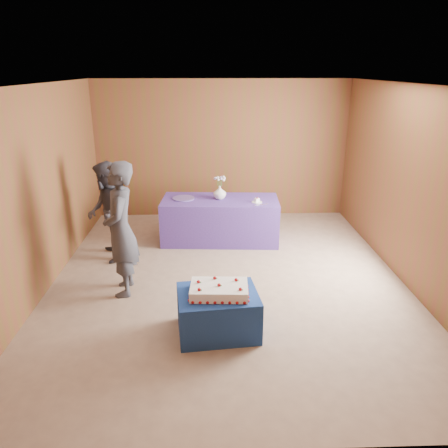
{
  "coord_description": "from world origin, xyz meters",
  "views": [
    {
      "loc": [
        -0.25,
        -5.67,
        2.9
      ],
      "look_at": [
        -0.05,
        0.1,
        0.82
      ],
      "focal_mm": 35.0,
      "sensor_mm": 36.0,
      "label": 1
    }
  ],
  "objects_px": {
    "sheet_cake": "(219,290)",
    "cake_table": "(218,313)",
    "guest_right": "(107,212)",
    "vase": "(220,192)",
    "serving_table": "(220,220)",
    "guest_left": "(121,230)"
  },
  "relations": [
    {
      "from": "cake_table",
      "to": "guest_right",
      "type": "relative_size",
      "value": 0.57
    },
    {
      "from": "guest_right",
      "to": "cake_table",
      "type": "bearing_deg",
      "value": 22.77
    },
    {
      "from": "sheet_cake",
      "to": "cake_table",
      "type": "bearing_deg",
      "value": 123.29
    },
    {
      "from": "vase",
      "to": "guest_right",
      "type": "bearing_deg",
      "value": -155.73
    },
    {
      "from": "vase",
      "to": "guest_right",
      "type": "xyz_separation_m",
      "value": [
        -1.76,
        -0.79,
        -0.08
      ]
    },
    {
      "from": "serving_table",
      "to": "vase",
      "type": "distance_m",
      "value": 0.49
    },
    {
      "from": "cake_table",
      "to": "sheet_cake",
      "type": "xyz_separation_m",
      "value": [
        0.01,
        -0.02,
        0.31
      ]
    },
    {
      "from": "sheet_cake",
      "to": "serving_table",
      "type": "bearing_deg",
      "value": 90.97
    },
    {
      "from": "vase",
      "to": "guest_left",
      "type": "height_order",
      "value": "guest_left"
    },
    {
      "from": "sheet_cake",
      "to": "vase",
      "type": "distance_m",
      "value": 2.94
    },
    {
      "from": "cake_table",
      "to": "vase",
      "type": "distance_m",
      "value": 2.97
    },
    {
      "from": "serving_table",
      "to": "guest_right",
      "type": "bearing_deg",
      "value": -153.29
    },
    {
      "from": "vase",
      "to": "guest_right",
      "type": "distance_m",
      "value": 1.93
    },
    {
      "from": "vase",
      "to": "guest_left",
      "type": "distance_m",
      "value": 2.31
    },
    {
      "from": "sheet_cake",
      "to": "guest_right",
      "type": "height_order",
      "value": "guest_right"
    },
    {
      "from": "cake_table",
      "to": "guest_left",
      "type": "height_order",
      "value": "guest_left"
    },
    {
      "from": "sheet_cake",
      "to": "guest_right",
      "type": "xyz_separation_m",
      "value": [
        -1.68,
        2.13,
        0.23
      ]
    },
    {
      "from": "sheet_cake",
      "to": "guest_right",
      "type": "relative_size",
      "value": 0.44
    },
    {
      "from": "sheet_cake",
      "to": "guest_right",
      "type": "distance_m",
      "value": 2.72
    },
    {
      "from": "guest_right",
      "to": "guest_left",
      "type": "bearing_deg",
      "value": 5.43
    },
    {
      "from": "cake_table",
      "to": "guest_left",
      "type": "xyz_separation_m",
      "value": [
        -1.25,
        1.01,
        0.65
      ]
    },
    {
      "from": "sheet_cake",
      "to": "guest_left",
      "type": "distance_m",
      "value": 1.67
    }
  ]
}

